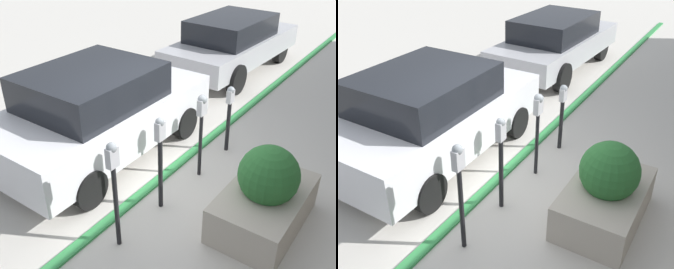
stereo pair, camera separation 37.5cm
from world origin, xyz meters
TOP-DOWN VIEW (x-y plane):
  - ground_plane at (0.00, 0.00)m, footprint 40.00×40.00m
  - curb_strip at (0.00, 0.08)m, footprint 24.50×0.16m
  - parking_meter_nearest at (-1.44, -0.32)m, footprint 0.15×0.13m
  - parking_meter_second at (-0.49, -0.32)m, footprint 0.15×0.12m
  - parking_meter_middle at (0.54, -0.36)m, footprint 0.17×0.15m
  - parking_meter_fourth at (1.50, -0.37)m, footprint 0.15×0.13m
  - planter_box at (0.03, -1.71)m, footprint 1.67×1.00m
  - parked_car_middle at (0.15, 1.48)m, footprint 4.15×2.06m
  - parked_car_rear at (5.33, 1.52)m, footprint 4.62×1.97m

SIDE VIEW (x-z plane):
  - ground_plane at x=0.00m, z-range 0.00..0.00m
  - curb_strip at x=0.00m, z-range 0.00..0.04m
  - planter_box at x=0.03m, z-range -0.13..1.10m
  - parked_car_rear at x=5.33m, z-range 0.05..1.55m
  - parking_meter_fourth at x=1.50m, z-range 0.19..1.45m
  - parked_car_middle at x=0.15m, z-range 0.01..1.64m
  - parking_meter_second at x=-0.49m, z-range 0.22..1.70m
  - parking_meter_middle at x=0.54m, z-range 0.32..1.77m
  - parking_meter_nearest at x=-1.44m, z-range 0.27..1.83m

